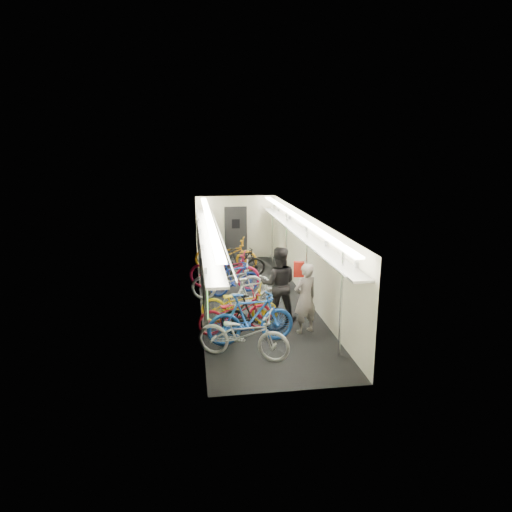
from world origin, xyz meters
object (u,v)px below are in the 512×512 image
object	(u,v)px
bicycle_0	(243,334)
bicycle_1	(251,318)
passenger_near	(305,298)
passenger_mid	(279,284)
backpack	(299,269)

from	to	relation	value
bicycle_0	bicycle_1	xyz separation A→B (m)	(0.25, 0.68, 0.07)
bicycle_1	passenger_near	bearing A→B (deg)	-78.57
bicycle_0	bicycle_1	distance (m)	0.72
bicycle_0	passenger_mid	distance (m)	2.28
passenger_mid	backpack	world-z (taller)	passenger_mid
bicycle_0	passenger_near	bearing A→B (deg)	-30.52
bicycle_0	backpack	world-z (taller)	backpack
bicycle_0	passenger_near	size ratio (longest dim) A/B	1.17
bicycle_0	bicycle_1	world-z (taller)	bicycle_1
passenger_near	passenger_mid	bearing A→B (deg)	-84.34
passenger_near	backpack	size ratio (longest dim) A/B	4.38
passenger_mid	backpack	size ratio (longest dim) A/B	4.91
bicycle_1	passenger_near	xyz separation A→B (m)	(1.32, 0.43, 0.25)
bicycle_1	backpack	distance (m)	2.03
bicycle_0	backpack	bearing A→B (deg)	-14.83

